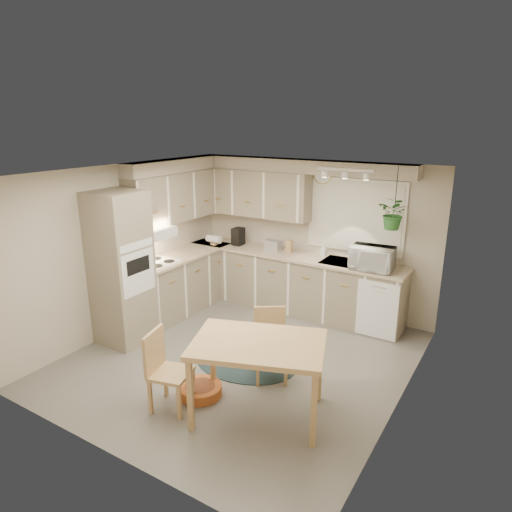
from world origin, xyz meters
The scene contains 35 objects.
floor centered at (0.00, 0.00, 0.00)m, with size 4.20×4.20×0.00m, color #605D55.
ceiling centered at (0.00, 0.00, 2.40)m, with size 4.20×4.20×0.00m, color white.
wall_back centered at (0.00, 2.10, 1.20)m, with size 4.00×0.04×2.40m, color #B6AB96.
wall_front centered at (0.00, -2.10, 1.20)m, with size 4.00×0.04×2.40m, color #B6AB96.
wall_left centered at (-2.00, 0.00, 1.20)m, with size 0.04×4.20×2.40m, color #B6AB96.
wall_right centered at (2.00, 0.00, 1.20)m, with size 0.04×4.20×2.40m, color #B6AB96.
base_cab_left centered at (-1.70, 0.88, 0.45)m, with size 0.60×1.85×0.90m, color gray.
base_cab_back centered at (-0.20, 1.80, 0.45)m, with size 3.60×0.60×0.90m, color gray.
counter_left centered at (-1.69, 0.88, 0.92)m, with size 0.64×1.89×0.04m, color #C7AE91.
counter_back centered at (-0.20, 1.79, 0.92)m, with size 3.64×0.64×0.04m, color #C7AE91.
oven_stack centered at (-1.68, -0.38, 1.05)m, with size 0.65×0.65×2.10m, color gray.
wall_oven_face centered at (-1.35, -0.38, 1.05)m, with size 0.02×0.56×0.58m, color white.
upper_cab_left centered at (-1.82, 1.00, 1.83)m, with size 0.35×2.00×0.75m, color gray.
upper_cab_back centered at (-1.00, 1.93, 1.83)m, with size 2.00×0.35×0.75m, color gray.
soffit_left centered at (-1.85, 1.00, 2.30)m, with size 0.30×2.00×0.20m, color #B6AB96.
soffit_back centered at (-0.20, 1.95, 2.30)m, with size 3.60×0.30×0.20m, color #B6AB96.
cooktop centered at (-1.68, 0.30, 0.94)m, with size 0.52×0.58×0.02m, color white.
range_hood centered at (-1.70, 0.30, 1.40)m, with size 0.40×0.60×0.14m, color white.
window_blinds centered at (0.70, 2.07, 1.60)m, with size 1.40×0.02×1.00m, color white.
window_frame centered at (0.70, 2.08, 1.60)m, with size 1.50×0.02×1.10m, color silver.
sink centered at (0.70, 1.80, 0.90)m, with size 0.70×0.48×0.10m, color #A4A6AC.
dishwasher_front centered at (1.30, 1.49, 0.42)m, with size 0.58×0.01×0.83m, color white.
track_light_bar centered at (0.70, 1.55, 2.33)m, with size 0.80×0.04×0.04m, color white.
wall_clock centered at (0.15, 2.07, 2.18)m, with size 0.30×0.30×0.03m, color gold.
dining_table centered at (0.79, -0.86, 0.42)m, with size 1.33×0.89×0.84m, color tan.
chair_left centered at (-0.05, -1.25, 0.44)m, with size 0.41×0.41×0.88m, color tan.
chair_back centered at (0.56, -0.19, 0.43)m, with size 0.40×0.40×0.85m, color tan.
braided_rug centered at (0.12, -0.05, 0.01)m, with size 1.33×0.99×0.01m, color black.
pet_bed centered at (0.05, -0.91, 0.06)m, with size 0.49×0.49×0.11m, color #A15220.
microwave centered at (1.12, 1.70, 1.14)m, with size 0.59×0.33×0.40m, color white.
soap_bottle centered at (0.27, 1.95, 0.98)m, with size 0.08×0.18×0.08m, color white.
hanging_plant centered at (1.37, 1.70, 1.72)m, with size 0.40×0.44×0.35m, color #265D25.
coffee_maker centered at (-1.23, 1.80, 1.08)m, with size 0.16×0.20×0.29m, color black.
toaster centered at (-0.56, 1.82, 1.02)m, with size 0.27×0.15×0.16m, color #A4A6AC.
knife_block centered at (-0.28, 1.85, 1.04)m, with size 0.09×0.09×0.20m, color tan.
Camera 1 is at (2.94, -4.40, 2.99)m, focal length 32.00 mm.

